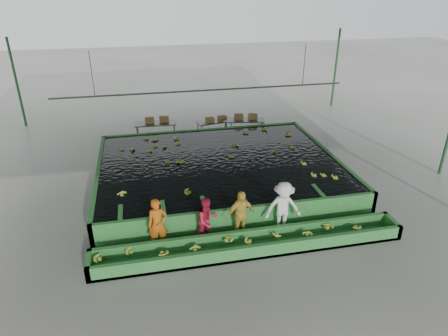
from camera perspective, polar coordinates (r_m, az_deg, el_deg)
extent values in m
plane|color=gray|center=(15.91, 0.38, -4.01)|extent=(80.00, 80.00, 0.00)
cube|color=gray|center=(14.14, 0.44, 13.92)|extent=(20.00, 22.00, 0.04)
cube|color=black|center=(16.84, -0.72, 0.97)|extent=(9.70, 7.70, 0.00)
cylinder|color=#59605B|center=(19.37, -2.88, 11.01)|extent=(0.08, 0.08, 14.00)
cylinder|color=#59605B|center=(19.01, -18.36, 12.59)|extent=(0.04, 0.04, 2.00)
cylinder|color=#59605B|center=(20.54, 11.38, 14.25)|extent=(0.04, 0.04, 2.00)
imported|color=#C35A11|center=(12.78, -9.43, -7.95)|extent=(0.66, 0.46, 1.73)
imported|color=#B11C33|center=(12.94, -2.40, -7.50)|extent=(0.95, 0.87, 1.59)
imported|color=gold|center=(13.10, 2.37, -6.70)|extent=(1.08, 0.64, 1.72)
imported|color=white|center=(13.46, 8.44, -5.65)|extent=(1.26, 0.78, 1.88)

